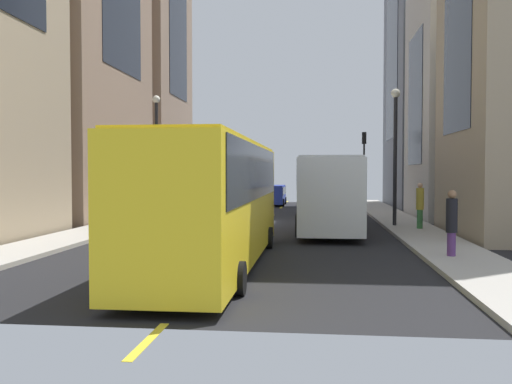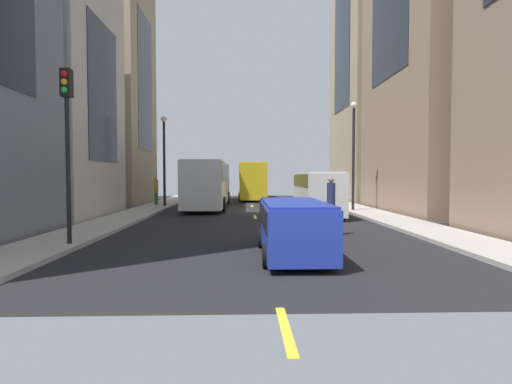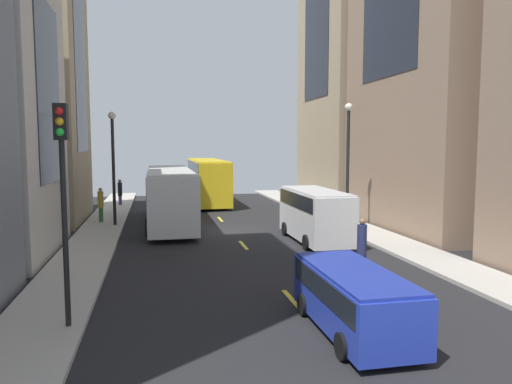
# 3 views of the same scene
# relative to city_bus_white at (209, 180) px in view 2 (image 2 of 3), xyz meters

# --- Properties ---
(ground_plane) EXTENTS (40.63, 40.63, 0.00)m
(ground_plane) POSITION_rel_city_bus_white_xyz_m (3.24, -2.88, -2.01)
(ground_plane) COLOR black
(sidewalk_west) EXTENTS (2.37, 44.00, 0.15)m
(sidewalk_west) POSITION_rel_city_bus_white_xyz_m (-3.89, -2.88, -1.93)
(sidewalk_west) COLOR #B2ADA3
(sidewalk_west) RESTS_ON ground
(sidewalk_east) EXTENTS (2.37, 44.00, 0.15)m
(sidewalk_east) POSITION_rel_city_bus_white_xyz_m (10.37, -2.88, -1.93)
(sidewalk_east) COLOR #B2ADA3
(sidewalk_east) RESTS_ON ground
(lane_stripe_0) EXTENTS (0.16, 2.00, 0.01)m
(lane_stripe_0) POSITION_rel_city_bus_white_xyz_m (3.24, -23.88, -2.00)
(lane_stripe_0) COLOR yellow
(lane_stripe_0) RESTS_ON ground
(lane_stripe_1) EXTENTS (0.16, 2.00, 0.01)m
(lane_stripe_1) POSITION_rel_city_bus_white_xyz_m (3.24, -15.48, -2.00)
(lane_stripe_1) COLOR yellow
(lane_stripe_1) RESTS_ON ground
(lane_stripe_2) EXTENTS (0.16, 2.00, 0.01)m
(lane_stripe_2) POSITION_rel_city_bus_white_xyz_m (3.24, -7.08, -2.00)
(lane_stripe_2) COLOR yellow
(lane_stripe_2) RESTS_ON ground
(lane_stripe_3) EXTENTS (0.16, 2.00, 0.01)m
(lane_stripe_3) POSITION_rel_city_bus_white_xyz_m (3.24, 1.32, -2.00)
(lane_stripe_3) COLOR yellow
(lane_stripe_3) RESTS_ON ground
(lane_stripe_4) EXTENTS (0.16, 2.00, 0.01)m
(lane_stripe_4) POSITION_rel_city_bus_white_xyz_m (3.24, 9.72, -2.00)
(lane_stripe_4) COLOR yellow
(lane_stripe_4) RESTS_ON ground
(lane_stripe_5) EXTENTS (0.16, 2.00, 0.01)m
(lane_stripe_5) POSITION_rel_city_bus_white_xyz_m (3.24, 18.12, -2.00)
(lane_stripe_5) COLOR yellow
(lane_stripe_5) RESTS_ON ground
(building_west_1) EXTENTS (8.79, 8.19, 14.06)m
(building_west_1) POSITION_rel_city_bus_white_xyz_m (-9.62, -7.07, 5.02)
(building_west_1) COLOR beige
(building_west_1) RESTS_ON ground
(building_west_2) EXTENTS (6.30, 8.16, 19.51)m
(building_west_2) POSITION_rel_city_bus_white_xyz_m (-8.39, 2.65, 7.75)
(building_west_2) COLOR tan
(building_west_2) RESTS_ON ground
(city_bus_white) EXTENTS (2.80, 12.62, 3.35)m
(city_bus_white) POSITION_rel_city_bus_white_xyz_m (0.00, 0.00, 0.00)
(city_bus_white) COLOR silver
(city_bus_white) RESTS_ON ground
(streetcar_yellow) EXTENTS (2.70, 12.18, 3.59)m
(streetcar_yellow) POSITION_rel_city_bus_white_xyz_m (3.45, 10.95, 0.11)
(streetcar_yellow) COLOR yellow
(streetcar_yellow) RESTS_ON ground
(delivery_van_white) EXTENTS (2.25, 5.97, 2.58)m
(delivery_van_white) POSITION_rel_city_bus_white_xyz_m (6.89, -6.89, -0.49)
(delivery_van_white) COLOR white
(delivery_van_white) RESTS_ON ground
(car_blue_0) EXTENTS (1.95, 4.69, 1.62)m
(car_blue_0) POSITION_rel_city_bus_white_xyz_m (4.05, -18.31, -1.05)
(car_blue_0) COLOR #2338AD
(car_blue_0) RESTS_ON ground
(pedestrian_crossing_mid) EXTENTS (0.33, 0.33, 2.31)m
(pedestrian_crossing_mid) POSITION_rel_city_bus_white_xyz_m (6.01, -14.39, -0.77)
(pedestrian_crossing_mid) COLOR gold
(pedestrian_crossing_mid) RESTS_ON ground
(pedestrian_crossing_near) EXTENTS (0.34, 0.34, 2.02)m
(pedestrian_crossing_near) POSITION_rel_city_bus_white_xyz_m (-3.56, 9.30, -0.78)
(pedestrian_crossing_near) COLOR #593372
(pedestrian_crossing_near) RESTS_ON ground
(pedestrian_walking_far) EXTENTS (0.35, 0.35, 2.08)m
(pedestrian_walking_far) POSITION_rel_city_bus_white_xyz_m (-4.13, 0.99, -0.75)
(pedestrian_walking_far) COLOR #336B38
(pedestrian_walking_far) RESTS_ON ground
(traffic_light_near_corner) EXTENTS (0.32, 0.44, 5.65)m
(traffic_light_near_corner) POSITION_rel_city_bus_white_xyz_m (-3.11, -16.76, 2.08)
(traffic_light_near_corner) COLOR black
(traffic_light_near_corner) RESTS_ON ground
(streetlamp_near) EXTENTS (0.44, 0.44, 6.95)m
(streetlamp_near) POSITION_rel_city_bus_white_xyz_m (9.69, -4.22, 2.41)
(streetlamp_near) COLOR black
(streetlamp_near) RESTS_ON ground
(streetlamp_far) EXTENTS (0.44, 0.44, 6.56)m
(streetlamp_far) POSITION_rel_city_bus_white_xyz_m (-3.21, -0.46, 2.20)
(streetlamp_far) COLOR black
(streetlamp_far) RESTS_ON ground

